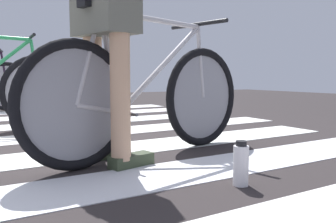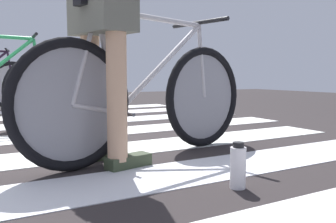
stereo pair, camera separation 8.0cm
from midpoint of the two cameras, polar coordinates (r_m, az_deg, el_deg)
ground at (r=2.97m, az=-22.55°, el=-4.78°), size 18.00×14.00×0.02m
crosswalk_markings at (r=3.12m, az=-23.17°, el=-4.09°), size 5.47×5.00×0.00m
bicycle_1_of_4 at (r=2.24m, az=-2.39°, el=2.51°), size 1.71×0.56×0.93m
cyclist_1_of_4 at (r=2.07m, az=-9.28°, el=9.83°), size 0.38×0.45×1.02m
water_bottle at (r=1.70m, az=12.20°, el=-8.45°), size 0.07×0.07×0.21m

